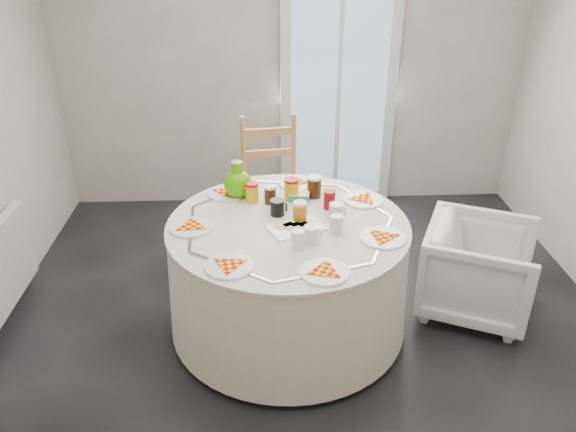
{
  "coord_description": "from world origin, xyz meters",
  "views": [
    {
      "loc": [
        -0.25,
        -2.81,
        2.34
      ],
      "look_at": [
        -0.12,
        0.11,
        0.8
      ],
      "focal_mm": 35.0,
      "sensor_mm": 36.0,
      "label": 1
    }
  ],
  "objects_px": {
    "armchair": "(480,260)",
    "green_pitcher": "(238,180)",
    "table": "(288,276)",
    "wooden_chair": "(273,191)"
  },
  "relations": [
    {
      "from": "armchair",
      "to": "table",
      "type": "bearing_deg",
      "value": 119.36
    },
    {
      "from": "table",
      "to": "armchair",
      "type": "relative_size",
      "value": 2.14
    },
    {
      "from": "armchair",
      "to": "green_pitcher",
      "type": "distance_m",
      "value": 1.66
    },
    {
      "from": "armchair",
      "to": "green_pitcher",
      "type": "relative_size",
      "value": 2.91
    },
    {
      "from": "wooden_chair",
      "to": "armchair",
      "type": "height_order",
      "value": "wooden_chair"
    },
    {
      "from": "table",
      "to": "green_pitcher",
      "type": "xyz_separation_m",
      "value": [
        -0.31,
        0.38,
        0.49
      ]
    },
    {
      "from": "table",
      "to": "wooden_chair",
      "type": "bearing_deg",
      "value": 94.02
    },
    {
      "from": "wooden_chair",
      "to": "green_pitcher",
      "type": "bearing_deg",
      "value": -116.33
    },
    {
      "from": "wooden_chair",
      "to": "armchair",
      "type": "relative_size",
      "value": 1.5
    },
    {
      "from": "table",
      "to": "green_pitcher",
      "type": "bearing_deg",
      "value": 129.04
    }
  ]
}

